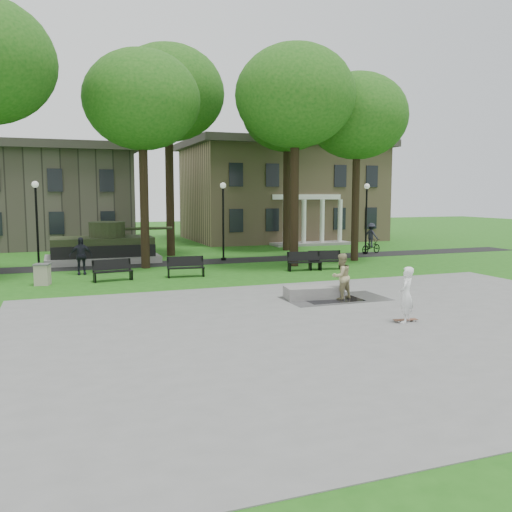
{
  "coord_description": "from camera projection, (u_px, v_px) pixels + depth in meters",
  "views": [
    {
      "loc": [
        -8.99,
        -19.22,
        4.06
      ],
      "look_at": [
        -1.03,
        2.4,
        1.4
      ],
      "focal_mm": 38.0,
      "sensor_mm": 36.0,
      "label": 1
    }
  ],
  "objects": [
    {
      "name": "plaza",
      "position": [
        369.0,
        325.0,
        16.81
      ],
      "size": [
        22.0,
        16.0,
        0.02
      ],
      "primitive_type": "cube",
      "color": "gray",
      "rests_on": "ground"
    },
    {
      "name": "trash_bin",
      "position": [
        42.0,
        274.0,
        24.13
      ],
      "size": [
        0.8,
        0.8,
        0.96
      ],
      "rotation": [
        0.0,
        0.0,
        -0.25
      ],
      "color": "#AEA18F",
      "rests_on": "ground"
    },
    {
      "name": "skateboarder",
      "position": [
        406.0,
        295.0,
        16.95
      ],
      "size": [
        0.77,
        0.74,
        1.78
      ],
      "primitive_type": "imported",
      "rotation": [
        0.0,
        0.0,
        3.84
      ],
      "color": "white",
      "rests_on": "plaza"
    },
    {
      "name": "tank_monument",
      "position": [
        103.0,
        248.0,
        32.21
      ],
      "size": [
        7.45,
        3.4,
        2.4
      ],
      "color": "gray",
      "rests_on": "ground"
    },
    {
      "name": "building_right",
      "position": [
        280.0,
        190.0,
        48.64
      ],
      "size": [
        17.0,
        12.0,
        8.6
      ],
      "color": "#9E8460",
      "rests_on": "ground"
    },
    {
      "name": "park_bench_0",
      "position": [
        113.0,
        270.0,
        25.3
      ],
      "size": [
        1.85,
        0.78,
        1.0
      ],
      "rotation": [
        0.0,
        0.0,
        0.15
      ],
      "color": "black",
      "rests_on": "ground"
    },
    {
      "name": "footpath",
      "position": [
        217.0,
        261.0,
        32.66
      ],
      "size": [
        44.0,
        2.6,
        0.01
      ],
      "primitive_type": "cube",
      "color": "black",
      "rests_on": "ground"
    },
    {
      "name": "puddle",
      "position": [
        333.0,
        300.0,
        20.69
      ],
      "size": [
        2.2,
        1.2,
        0.0
      ],
      "primitive_type": "cube",
      "color": "black",
      "rests_on": "plaza"
    },
    {
      "name": "lamp_right",
      "position": [
        366.0,
        213.0,
        36.22
      ],
      "size": [
        0.36,
        0.36,
        4.73
      ],
      "color": "black",
      "rests_on": "ground"
    },
    {
      "name": "park_bench_3",
      "position": [
        325.0,
        260.0,
        29.18
      ],
      "size": [
        1.85,
        0.83,
        1.0
      ],
      "rotation": [
        0.0,
        0.0,
        -0.18
      ],
      "color": "black",
      "rests_on": "ground"
    },
    {
      "name": "tree_2",
      "position": [
        295.0,
        97.0,
        29.53
      ],
      "size": [
        6.6,
        6.6,
        12.16
      ],
      "color": "black",
      "rests_on": "ground"
    },
    {
      "name": "friend_watching",
      "position": [
        341.0,
        276.0,
        20.77
      ],
      "size": [
        0.99,
        0.85,
        1.76
      ],
      "primitive_type": "imported",
      "rotation": [
        0.0,
        0.0,
        3.38
      ],
      "color": "tan",
      "rests_on": "plaza"
    },
    {
      "name": "tree_1",
      "position": [
        142.0,
        101.0,
        28.69
      ],
      "size": [
        6.2,
        6.2,
        11.63
      ],
      "color": "black",
      "rests_on": "ground"
    },
    {
      "name": "tree_5",
      "position": [
        287.0,
        113.0,
        37.98
      ],
      "size": [
        6.4,
        6.4,
        12.44
      ],
      "color": "black",
      "rests_on": "ground"
    },
    {
      "name": "park_bench_1",
      "position": [
        185.0,
        266.0,
        26.51
      ],
      "size": [
        1.83,
        0.68,
        1.0
      ],
      "rotation": [
        0.0,
        0.0,
        -0.09
      ],
      "color": "black",
      "rests_on": "ground"
    },
    {
      "name": "skateboard",
      "position": [
        405.0,
        321.0,
        17.17
      ],
      "size": [
        0.8,
        0.3,
        0.07
      ],
      "primitive_type": "cube",
      "rotation": [
        0.0,
        0.0,
        -0.14
      ],
      "color": "brown",
      "rests_on": "plaza"
    },
    {
      "name": "lamp_mid",
      "position": [
        223.0,
        215.0,
        32.79
      ],
      "size": [
        0.36,
        0.36,
        4.73
      ],
      "color": "black",
      "rests_on": "ground"
    },
    {
      "name": "tree_4",
      "position": [
        168.0,
        94.0,
        34.51
      ],
      "size": [
        7.2,
        7.2,
        13.5
      ],
      "color": "black",
      "rests_on": "ground"
    },
    {
      "name": "building_left",
      "position": [
        28.0,
        200.0,
        41.98
      ],
      "size": [
        15.0,
        10.0,
        7.2
      ],
      "primitive_type": "cube",
      "color": "#4C443D",
      "rests_on": "ground"
    },
    {
      "name": "ground",
      "position": [
        301.0,
        296.0,
        21.47
      ],
      "size": [
        120.0,
        120.0,
        0.0
      ],
      "primitive_type": "plane",
      "color": "#1E5714",
      "rests_on": "ground"
    },
    {
      "name": "tree_3",
      "position": [
        357.0,
        117.0,
        32.09
      ],
      "size": [
        6.0,
        6.0,
        11.19
      ],
      "color": "black",
      "rests_on": "ground"
    },
    {
      "name": "concrete_block",
      "position": [
        313.0,
        292.0,
        21.03
      ],
      "size": [
        2.31,
        1.28,
        0.45
      ],
      "primitive_type": "cube",
      "rotation": [
        0.0,
        0.0,
        -0.13
      ],
      "color": "gray",
      "rests_on": "plaza"
    },
    {
      "name": "lamp_left",
      "position": [
        37.0,
        217.0,
        29.18
      ],
      "size": [
        0.36,
        0.36,
        4.73
      ],
      "color": "black",
      "rests_on": "ground"
    },
    {
      "name": "pedestrian_walker",
      "position": [
        81.0,
        256.0,
        27.2
      ],
      "size": [
        1.12,
        0.49,
        1.89
      ],
      "primitive_type": "imported",
      "rotation": [
        0.0,
        0.0,
        0.02
      ],
      "color": "black",
      "rests_on": "ground"
    },
    {
      "name": "park_bench_2",
      "position": [
        304.0,
        261.0,
        28.68
      ],
      "size": [
        1.84,
        0.74,
        1.0
      ],
      "rotation": [
        0.0,
        0.0,
        -0.13
      ],
      "color": "black",
      "rests_on": "ground"
    },
    {
      "name": "cyclist",
      "position": [
        371.0,
        241.0,
        36.72
      ],
      "size": [
        1.97,
        1.26,
        2.08
      ],
      "rotation": [
        0.0,
        0.0,
        1.93
      ],
      "color": "black",
      "rests_on": "ground"
    }
  ]
}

